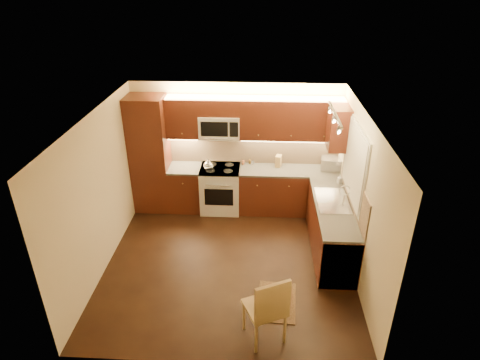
# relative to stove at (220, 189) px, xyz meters

# --- Properties ---
(floor) EXTENTS (4.00, 4.00, 0.01)m
(floor) POSITION_rel_stove_xyz_m (0.30, -1.68, -0.46)
(floor) COLOR black
(floor) RESTS_ON ground
(ceiling) EXTENTS (4.00, 4.00, 0.01)m
(ceiling) POSITION_rel_stove_xyz_m (0.30, -1.68, 2.04)
(ceiling) COLOR beige
(ceiling) RESTS_ON ground
(wall_back) EXTENTS (4.00, 0.01, 2.50)m
(wall_back) POSITION_rel_stove_xyz_m (0.30, 0.32, 0.79)
(wall_back) COLOR beige
(wall_back) RESTS_ON ground
(wall_front) EXTENTS (4.00, 0.01, 2.50)m
(wall_front) POSITION_rel_stove_xyz_m (0.30, -3.67, 0.79)
(wall_front) COLOR beige
(wall_front) RESTS_ON ground
(wall_left) EXTENTS (0.01, 4.00, 2.50)m
(wall_left) POSITION_rel_stove_xyz_m (-1.70, -1.68, 0.79)
(wall_left) COLOR beige
(wall_left) RESTS_ON ground
(wall_right) EXTENTS (0.01, 4.00, 2.50)m
(wall_right) POSITION_rel_stove_xyz_m (2.30, -1.68, 0.79)
(wall_right) COLOR beige
(wall_right) RESTS_ON ground
(pantry) EXTENTS (0.70, 0.60, 2.30)m
(pantry) POSITION_rel_stove_xyz_m (-1.35, 0.02, 0.69)
(pantry) COLOR #41180D
(pantry) RESTS_ON floor
(base_cab_back_left) EXTENTS (0.62, 0.60, 0.86)m
(base_cab_back_left) POSITION_rel_stove_xyz_m (-0.69, 0.02, -0.03)
(base_cab_back_left) COLOR #41180D
(base_cab_back_left) RESTS_ON floor
(counter_back_left) EXTENTS (0.62, 0.60, 0.04)m
(counter_back_left) POSITION_rel_stove_xyz_m (-0.69, 0.02, 0.42)
(counter_back_left) COLOR #34322F
(counter_back_left) RESTS_ON base_cab_back_left
(base_cab_back_right) EXTENTS (1.92, 0.60, 0.86)m
(base_cab_back_right) POSITION_rel_stove_xyz_m (1.34, 0.02, -0.03)
(base_cab_back_right) COLOR #41180D
(base_cab_back_right) RESTS_ON floor
(counter_back_right) EXTENTS (1.92, 0.60, 0.04)m
(counter_back_right) POSITION_rel_stove_xyz_m (1.34, 0.02, 0.42)
(counter_back_right) COLOR #34322F
(counter_back_right) RESTS_ON base_cab_back_right
(base_cab_right) EXTENTS (0.60, 2.00, 0.86)m
(base_cab_right) POSITION_rel_stove_xyz_m (2.00, -1.28, -0.03)
(base_cab_right) COLOR #41180D
(base_cab_right) RESTS_ON floor
(counter_right) EXTENTS (0.60, 2.00, 0.04)m
(counter_right) POSITION_rel_stove_xyz_m (2.00, -1.28, 0.42)
(counter_right) COLOR #34322F
(counter_right) RESTS_ON base_cab_right
(dishwasher) EXTENTS (0.58, 0.60, 0.84)m
(dishwasher) POSITION_rel_stove_xyz_m (2.00, -1.98, -0.03)
(dishwasher) COLOR silver
(dishwasher) RESTS_ON floor
(backsplash_back) EXTENTS (3.30, 0.02, 0.60)m
(backsplash_back) POSITION_rel_stove_xyz_m (0.65, 0.31, 0.74)
(backsplash_back) COLOR tan
(backsplash_back) RESTS_ON wall_back
(backsplash_right) EXTENTS (0.02, 2.00, 0.60)m
(backsplash_right) POSITION_rel_stove_xyz_m (2.29, -1.28, 0.74)
(backsplash_right) COLOR tan
(backsplash_right) RESTS_ON wall_right
(upper_cab_back_left) EXTENTS (0.62, 0.35, 0.75)m
(upper_cab_back_left) POSITION_rel_stove_xyz_m (-0.69, 0.15, 1.42)
(upper_cab_back_left) COLOR #41180D
(upper_cab_back_left) RESTS_ON wall_back
(upper_cab_back_right) EXTENTS (1.92, 0.35, 0.75)m
(upper_cab_back_right) POSITION_rel_stove_xyz_m (1.34, 0.15, 1.42)
(upper_cab_back_right) COLOR #41180D
(upper_cab_back_right) RESTS_ON wall_back
(upper_cab_bridge) EXTENTS (0.76, 0.35, 0.31)m
(upper_cab_bridge) POSITION_rel_stove_xyz_m (0.00, 0.15, 1.63)
(upper_cab_bridge) COLOR #41180D
(upper_cab_bridge) RESTS_ON wall_back
(upper_cab_right_corner) EXTENTS (0.35, 0.50, 0.75)m
(upper_cab_right_corner) POSITION_rel_stove_xyz_m (2.12, -0.28, 1.42)
(upper_cab_right_corner) COLOR #41180D
(upper_cab_right_corner) RESTS_ON wall_right
(stove) EXTENTS (0.76, 0.65, 0.92)m
(stove) POSITION_rel_stove_xyz_m (0.00, 0.00, 0.00)
(stove) COLOR silver
(stove) RESTS_ON floor
(microwave) EXTENTS (0.76, 0.38, 0.44)m
(microwave) POSITION_rel_stove_xyz_m (0.00, 0.14, 1.26)
(microwave) COLOR silver
(microwave) RESTS_ON wall_back
(window_frame) EXTENTS (0.03, 1.44, 1.24)m
(window_frame) POSITION_rel_stove_xyz_m (2.29, -1.12, 1.14)
(window_frame) COLOR silver
(window_frame) RESTS_ON wall_right
(window_blinds) EXTENTS (0.02, 1.36, 1.16)m
(window_blinds) POSITION_rel_stove_xyz_m (2.27, -1.12, 1.14)
(window_blinds) COLOR silver
(window_blinds) RESTS_ON wall_right
(sink) EXTENTS (0.52, 0.86, 0.15)m
(sink) POSITION_rel_stove_xyz_m (2.00, -1.12, 0.52)
(sink) COLOR silver
(sink) RESTS_ON counter_right
(faucet) EXTENTS (0.20, 0.04, 0.30)m
(faucet) POSITION_rel_stove_xyz_m (2.18, -1.12, 0.59)
(faucet) COLOR silver
(faucet) RESTS_ON counter_right
(track_light_bar) EXTENTS (0.04, 1.20, 0.03)m
(track_light_bar) POSITION_rel_stove_xyz_m (1.85, -1.27, 2.00)
(track_light_bar) COLOR silver
(track_light_bar) RESTS_ON ceiling
(kettle) EXTENTS (0.21, 0.21, 0.22)m
(kettle) POSITION_rel_stove_xyz_m (-0.22, -0.06, 0.57)
(kettle) COLOR silver
(kettle) RESTS_ON stove
(toaster_oven) EXTENTS (0.43, 0.35, 0.24)m
(toaster_oven) POSITION_rel_stove_xyz_m (2.14, 0.09, 0.56)
(toaster_oven) COLOR silver
(toaster_oven) RESTS_ON counter_back_right
(knife_block) EXTENTS (0.14, 0.18, 0.22)m
(knife_block) POSITION_rel_stove_xyz_m (1.13, 0.18, 0.55)
(knife_block) COLOR #A97F4C
(knife_block) RESTS_ON counter_back_right
(spice_jar_a) EXTENTS (0.06, 0.06, 0.09)m
(spice_jar_a) POSITION_rel_stove_xyz_m (0.63, 0.21, 0.49)
(spice_jar_a) COLOR silver
(spice_jar_a) RESTS_ON counter_back_right
(spice_jar_b) EXTENTS (0.06, 0.06, 0.08)m
(spice_jar_b) POSITION_rel_stove_xyz_m (0.57, 0.26, 0.48)
(spice_jar_b) COLOR brown
(spice_jar_b) RESTS_ON counter_back_right
(spice_jar_c) EXTENTS (0.06, 0.06, 0.08)m
(spice_jar_c) POSITION_rel_stove_xyz_m (0.44, 0.24, 0.48)
(spice_jar_c) COLOR silver
(spice_jar_c) RESTS_ON counter_back_right
(spice_jar_d) EXTENTS (0.06, 0.06, 0.09)m
(spice_jar_d) POSITION_rel_stove_xyz_m (0.44, 0.22, 0.48)
(spice_jar_d) COLOR brown
(spice_jar_d) RESTS_ON counter_back_right
(soap_bottle) EXTENTS (0.10, 0.10, 0.16)m
(soap_bottle) POSITION_rel_stove_xyz_m (2.21, -0.47, 0.52)
(soap_bottle) COLOR #B5B5B9
(soap_bottle) RESTS_ON counter_right
(rug) EXTENTS (0.61, 0.86, 0.01)m
(rug) POSITION_rel_stove_xyz_m (1.07, -2.58, -0.45)
(rug) COLOR black
(rug) RESTS_ON floor
(dining_chair) EXTENTS (0.62, 0.62, 1.06)m
(dining_chair) POSITION_rel_stove_xyz_m (0.88, -3.20, 0.07)
(dining_chair) COLOR #A97F4C
(dining_chair) RESTS_ON floor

